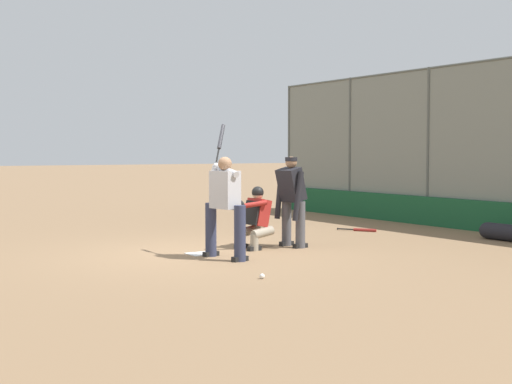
% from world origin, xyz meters
% --- Properties ---
extents(ground_plane, '(160.00, 160.00, 0.00)m').
position_xyz_m(ground_plane, '(0.00, 0.00, 0.00)').
color(ground_plane, '#846647').
extents(home_plate_marker, '(0.43, 0.43, 0.01)m').
position_xyz_m(home_plate_marker, '(0.00, 0.00, 0.01)').
color(home_plate_marker, white).
rests_on(home_plate_marker, ground_plane).
extents(backstop_fence, '(14.53, 0.08, 3.78)m').
position_xyz_m(backstop_fence, '(0.00, -6.97, 1.98)').
color(backstop_fence, '#515651').
rests_on(backstop_fence, ground_plane).
extents(padding_wall, '(14.16, 0.18, 0.68)m').
position_xyz_m(padding_wall, '(0.00, -6.87, 0.34)').
color(padding_wall, '#19512D').
rests_on(padding_wall, ground_plane).
extents(batter_at_plate, '(1.12, 0.57, 2.24)m').
position_xyz_m(batter_at_plate, '(-0.67, -0.10, 0.92)').
color(batter_at_plate, '#2D334C').
rests_on(batter_at_plate, ground_plane).
extents(catcher_behind_plate, '(0.61, 0.72, 1.13)m').
position_xyz_m(catcher_behind_plate, '(0.06, -1.14, 0.59)').
color(catcher_behind_plate, gray).
rests_on(catcher_behind_plate, ground_plane).
extents(umpire_home, '(0.68, 0.44, 1.67)m').
position_xyz_m(umpire_home, '(-0.09, -1.85, 0.90)').
color(umpire_home, '#4C4C51').
rests_on(umpire_home, ground_plane).
extents(spare_bat_by_padding, '(0.78, 0.52, 0.07)m').
position_xyz_m(spare_bat_by_padding, '(1.18, -4.66, 0.03)').
color(spare_bat_by_padding, black).
rests_on(spare_bat_by_padding, ground_plane).
extents(baseball_loose, '(0.07, 0.07, 0.07)m').
position_xyz_m(baseball_loose, '(-2.56, 0.41, 0.04)').
color(baseball_loose, white).
rests_on(baseball_loose, ground_plane).
extents(equipment_bag_dugout_side, '(1.15, 0.34, 0.34)m').
position_xyz_m(equipment_bag_dugout_side, '(-1.61, -5.94, 0.17)').
color(equipment_bag_dugout_side, black).
rests_on(equipment_bag_dugout_side, ground_plane).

